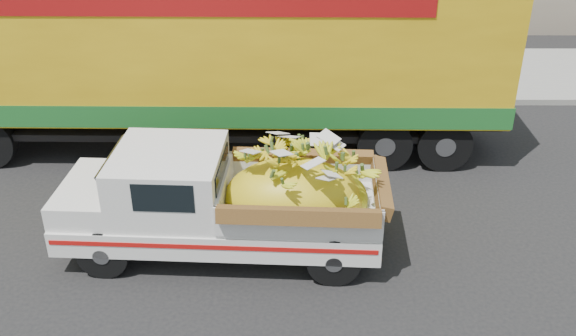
{
  "coord_description": "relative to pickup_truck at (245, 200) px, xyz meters",
  "views": [
    {
      "loc": [
        0.26,
        -9.52,
        6.17
      ],
      "look_at": [
        0.22,
        -0.25,
        1.23
      ],
      "focal_mm": 40.0,
      "sensor_mm": 36.0,
      "label": 1
    }
  ],
  "objects": [
    {
      "name": "sidewalk",
      "position": [
        0.47,
        8.46,
        -0.88
      ],
      "size": [
        60.0,
        4.0,
        0.14
      ],
      "primitive_type": "cube",
      "color": "gray",
      "rests_on": "ground"
    },
    {
      "name": "curb",
      "position": [
        0.47,
        6.36,
        -0.87
      ],
      "size": [
        60.0,
        0.25,
        0.15
      ],
      "primitive_type": "cube",
      "color": "gray",
      "rests_on": "ground"
    },
    {
      "name": "semi_trailer",
      "position": [
        -0.85,
        3.91,
        1.17
      ],
      "size": [
        12.01,
        2.63,
        3.8
      ],
      "rotation": [
        0.0,
        0.0,
        -0.01
      ],
      "color": "black",
      "rests_on": "ground"
    },
    {
      "name": "ground",
      "position": [
        0.47,
        0.81,
        -0.95
      ],
      "size": [
        100.0,
        100.0,
        0.0
      ],
      "primitive_type": "plane",
      "color": "black",
      "rests_on": "ground"
    },
    {
      "name": "pickup_truck",
      "position": [
        0.0,
        0.0,
        0.0
      ],
      "size": [
        5.12,
        2.08,
        1.77
      ],
      "rotation": [
        0.0,
        0.0,
        -0.05
      ],
      "color": "black",
      "rests_on": "ground"
    }
  ]
}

